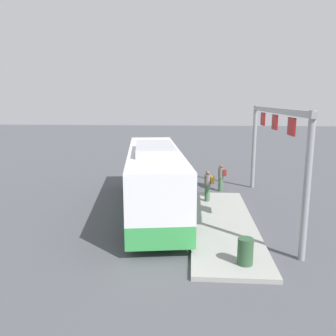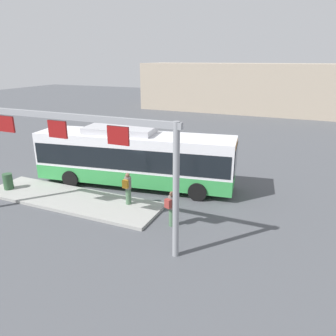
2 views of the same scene
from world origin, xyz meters
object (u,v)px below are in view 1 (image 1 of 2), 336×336
bus_main (154,175)px  person_waiting_near (208,185)px  trash_bin (245,251)px  person_boarding (221,177)px

bus_main → person_waiting_near: 3.10m
person_waiting_near → trash_bin: person_waiting_near is taller
person_waiting_near → trash_bin: 7.32m
person_boarding → person_waiting_near: (-2.76, 0.93, 0.16)m
bus_main → person_boarding: (3.90, -3.71, -0.92)m
trash_bin → bus_main: bearing=31.2°
trash_bin → person_waiting_near: bearing=7.2°
person_boarding → person_waiting_near: size_ratio=1.00×
bus_main → person_boarding: 5.46m
bus_main → person_boarding: size_ratio=7.05×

